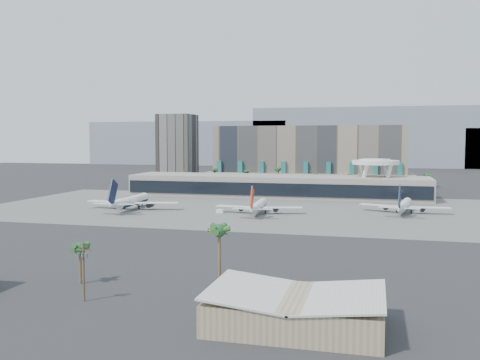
% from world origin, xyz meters
% --- Properties ---
extents(ground, '(900.00, 900.00, 0.00)m').
position_xyz_m(ground, '(0.00, 0.00, 0.00)').
color(ground, '#232326').
rests_on(ground, ground).
extents(apron_pad, '(260.00, 130.00, 0.06)m').
position_xyz_m(apron_pad, '(0.00, 55.00, 0.03)').
color(apron_pad, '#5B5B59').
rests_on(apron_pad, ground).
extents(mountain_ridge, '(680.00, 60.00, 70.00)m').
position_xyz_m(mountain_ridge, '(27.88, 470.00, 29.89)').
color(mountain_ridge, gray).
rests_on(mountain_ridge, ground).
extents(hotel, '(140.00, 30.00, 42.00)m').
position_xyz_m(hotel, '(10.00, 174.41, 16.81)').
color(hotel, gray).
rests_on(hotel, ground).
extents(office_tower, '(30.00, 30.00, 52.00)m').
position_xyz_m(office_tower, '(-95.00, 200.00, 22.94)').
color(office_tower, black).
rests_on(office_tower, ground).
extents(terminal, '(170.00, 32.50, 14.50)m').
position_xyz_m(terminal, '(0.00, 109.84, 6.52)').
color(terminal, '#A39A8F').
rests_on(terminal, ground).
extents(saucer_structure, '(26.00, 26.00, 21.89)m').
position_xyz_m(saucer_structure, '(55.00, 116.00, 18.45)').
color(saucer_structure, white).
rests_on(saucer_structure, ground).
extents(palm_row, '(157.80, 2.80, 13.10)m').
position_xyz_m(palm_row, '(7.00, 145.00, 10.50)').
color(palm_row, brown).
rests_on(palm_row, ground).
extents(hangar_right, '(30.55, 20.60, 6.89)m').
position_xyz_m(hangar_right, '(42.00, -100.00, 2.95)').
color(hangar_right, gray).
rests_on(hangar_right, ground).
extents(utility_pole, '(3.20, 0.85, 12.00)m').
position_xyz_m(utility_pole, '(-2.00, -96.09, 7.14)').
color(utility_pole, '#4C3826').
rests_on(utility_pole, ground).
extents(airliner_left, '(45.10, 46.48, 16.04)m').
position_xyz_m(airliner_left, '(-55.77, 36.59, 4.05)').
color(airliner_left, white).
rests_on(airliner_left, ground).
extents(airliner_centre, '(39.09, 40.32, 13.91)m').
position_xyz_m(airliner_centre, '(5.07, 37.77, 3.51)').
color(airliner_centre, white).
rests_on(airliner_centre, ground).
extents(airliner_right, '(39.26, 40.69, 14.11)m').
position_xyz_m(airliner_right, '(67.67, 55.66, 3.56)').
color(airliner_right, white).
rests_on(airliner_right, ground).
extents(service_vehicle_a, '(5.11, 2.98, 2.36)m').
position_xyz_m(service_vehicle_a, '(-60.49, 49.31, 1.18)').
color(service_vehicle_a, silver).
rests_on(service_vehicle_a, ground).
extents(service_vehicle_b, '(3.66, 2.57, 1.71)m').
position_xyz_m(service_vehicle_b, '(-11.77, 35.38, 0.86)').
color(service_vehicle_b, white).
rests_on(service_vehicle_b, ground).
extents(taxiway_sign, '(2.33, 0.73, 1.05)m').
position_xyz_m(taxiway_sign, '(-1.49, -11.18, 0.52)').
color(taxiway_sign, black).
rests_on(taxiway_sign, ground).
extents(near_palm_a, '(6.00, 6.00, 9.55)m').
position_xyz_m(near_palm_a, '(-9.90, -84.17, 6.76)').
color(near_palm_a, brown).
rests_on(near_palm_a, ground).
extents(near_palm_b, '(6.00, 6.00, 15.38)m').
position_xyz_m(near_palm_b, '(23.74, -85.71, 12.46)').
color(near_palm_b, brown).
rests_on(near_palm_b, ground).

